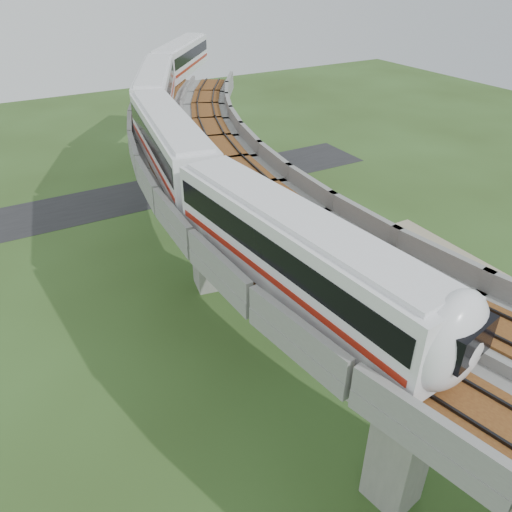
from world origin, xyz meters
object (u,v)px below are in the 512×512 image
object	(u,v)px
metro_train	(189,111)
car_dark	(380,283)
car_red	(471,294)
car_white	(495,403)

from	to	relation	value
metro_train	car_dark	distance (m)	19.95
metro_train	car_red	distance (m)	25.74
car_white	metro_train	bearing A→B (deg)	97.92
metro_train	car_red	bearing A→B (deg)	-49.78
car_white	car_red	bearing A→B (deg)	38.98
car_white	car_dark	world-z (taller)	car_dark
metro_train	car_dark	bearing A→B (deg)	-53.32
car_white	car_dark	xyz separation A→B (m)	(2.52, 12.55, 0.08)
car_red	car_white	bearing A→B (deg)	-61.62
car_dark	car_red	bearing A→B (deg)	-138.51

